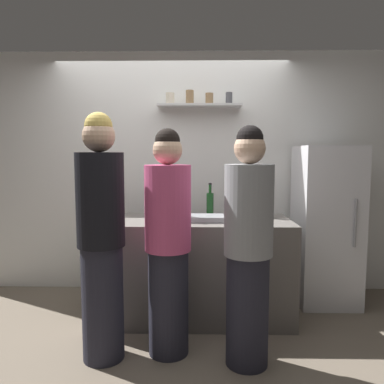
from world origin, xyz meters
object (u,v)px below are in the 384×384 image
(baking_pan, at_px, (205,218))
(wine_bottle_pale_glass, at_px, (269,207))
(wine_bottle_amber_glass, at_px, (177,208))
(utensil_holder, at_px, (239,218))
(water_bottle_plastic, at_px, (159,212))
(person_blonde, at_px, (101,238))
(refrigerator, at_px, (326,225))
(person_grey_hoodie, at_px, (248,249))
(person_pink_top, at_px, (168,244))
(wine_bottle_green_glass, at_px, (210,204))

(baking_pan, bearing_deg, wine_bottle_pale_glass, 15.57)
(wine_bottle_amber_glass, bearing_deg, utensil_holder, -14.45)
(baking_pan, relative_size, water_bottle_plastic, 1.41)
(wine_bottle_pale_glass, relative_size, person_blonde, 0.16)
(utensil_holder, relative_size, water_bottle_plastic, 0.91)
(refrigerator, height_order, utensil_holder, refrigerator)
(wine_bottle_pale_glass, distance_m, person_grey_hoodie, 0.94)
(water_bottle_plastic, bearing_deg, baking_pan, 24.43)
(baking_pan, distance_m, person_pink_top, 0.64)
(wine_bottle_green_glass, relative_size, wine_bottle_amber_glass, 0.97)
(baking_pan, xyz_separation_m, person_pink_top, (-0.28, -0.56, -0.10))
(utensil_holder, distance_m, wine_bottle_pale_glass, 0.45)
(utensil_holder, xyz_separation_m, person_blonde, (-1.04, -0.48, -0.07))
(wine_bottle_amber_glass, height_order, person_grey_hoodie, person_grey_hoodie)
(baking_pan, height_order, person_blonde, person_blonde)
(utensil_holder, distance_m, person_blonde, 1.15)
(wine_bottle_amber_glass, height_order, person_blonde, person_blonde)
(wine_bottle_pale_glass, xyz_separation_m, water_bottle_plastic, (-0.98, -0.34, 0.00))
(utensil_holder, bearing_deg, wine_bottle_green_glass, 119.35)
(utensil_holder, distance_m, person_pink_top, 0.71)
(wine_bottle_amber_glass, distance_m, person_pink_top, 0.58)
(person_grey_hoodie, bearing_deg, wine_bottle_pale_glass, -131.33)
(baking_pan, bearing_deg, wine_bottle_amber_glass, -174.84)
(baking_pan, bearing_deg, person_pink_top, -116.63)
(wine_bottle_amber_glass, height_order, person_pink_top, person_pink_top)
(person_grey_hoodie, distance_m, person_blonde, 1.05)
(refrigerator, distance_m, baking_pan, 1.32)
(wine_bottle_pale_glass, relative_size, wine_bottle_amber_glass, 0.89)
(wine_bottle_amber_glass, xyz_separation_m, person_blonde, (-0.50, -0.62, -0.14))
(refrigerator, distance_m, water_bottle_plastic, 1.75)
(person_pink_top, bearing_deg, refrigerator, 90.03)
(baking_pan, relative_size, person_blonde, 0.19)
(wine_bottle_pale_glass, bearing_deg, water_bottle_plastic, -160.82)
(baking_pan, bearing_deg, water_bottle_plastic, -155.57)
(water_bottle_plastic, bearing_deg, refrigerator, 21.62)
(baking_pan, xyz_separation_m, wine_bottle_green_glass, (0.05, 0.25, 0.10))
(refrigerator, xyz_separation_m, person_pink_top, (-1.51, -1.03, 0.04))
(refrigerator, distance_m, wine_bottle_amber_glass, 1.58)
(wine_bottle_green_glass, distance_m, person_grey_hoodie, 1.01)
(wine_bottle_green_glass, relative_size, person_pink_top, 0.19)
(wine_bottle_green_glass, xyz_separation_m, wine_bottle_amber_glass, (-0.30, -0.28, 0.00))
(water_bottle_plastic, xyz_separation_m, person_grey_hoodie, (0.68, -0.53, -0.18))
(wine_bottle_amber_glass, bearing_deg, water_bottle_plastic, -131.61)
(refrigerator, bearing_deg, baking_pan, -159.29)
(person_pink_top, height_order, person_blonde, person_blonde)
(wine_bottle_amber_glass, xyz_separation_m, person_grey_hoodie, (0.54, -0.68, -0.19))
(refrigerator, height_order, baking_pan, refrigerator)
(baking_pan, xyz_separation_m, water_bottle_plastic, (-0.39, -0.18, 0.08))
(refrigerator, bearing_deg, person_grey_hoodie, -128.80)
(baking_pan, height_order, wine_bottle_amber_glass, wine_bottle_amber_glass)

